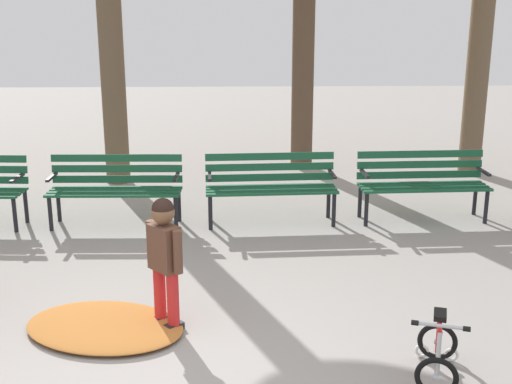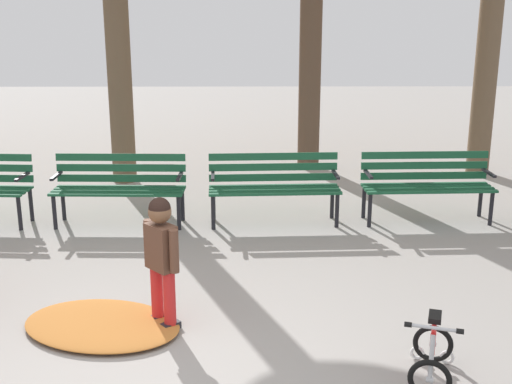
{
  "view_description": "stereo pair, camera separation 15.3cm",
  "coord_description": "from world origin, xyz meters",
  "px_view_note": "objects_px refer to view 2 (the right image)",
  "views": [
    {
      "loc": [
        0.72,
        -4.14,
        2.62
      ],
      "look_at": [
        0.92,
        2.12,
        0.85
      ],
      "focal_mm": 46.65,
      "sensor_mm": 36.0,
      "label": 1
    },
    {
      "loc": [
        0.87,
        -4.14,
        2.62
      ],
      "look_at": [
        0.92,
        2.12,
        0.85
      ],
      "focal_mm": 46.65,
      "sensor_mm": 36.0,
      "label": 2
    }
  ],
  "objects_px": {
    "park_bench_far_right": "(426,181)",
    "kids_bicycle": "(432,354)",
    "park_bench_left": "(120,183)",
    "park_bench_right": "(274,182)",
    "child_standing": "(161,251)"
  },
  "relations": [
    {
      "from": "park_bench_far_right",
      "to": "kids_bicycle",
      "type": "distance_m",
      "value": 3.82
    },
    {
      "from": "park_bench_left",
      "to": "park_bench_far_right",
      "type": "height_order",
      "value": "same"
    },
    {
      "from": "park_bench_left",
      "to": "park_bench_right",
      "type": "relative_size",
      "value": 1.0
    },
    {
      "from": "park_bench_left",
      "to": "kids_bicycle",
      "type": "relative_size",
      "value": 2.58
    },
    {
      "from": "park_bench_far_right",
      "to": "kids_bicycle",
      "type": "bearing_deg",
      "value": -103.44
    },
    {
      "from": "kids_bicycle",
      "to": "park_bench_left",
      "type": "bearing_deg",
      "value": 128.85
    },
    {
      "from": "kids_bicycle",
      "to": "park_bench_right",
      "type": "bearing_deg",
      "value": 105.58
    },
    {
      "from": "park_bench_left",
      "to": "child_standing",
      "type": "bearing_deg",
      "value": -72.43
    },
    {
      "from": "child_standing",
      "to": "kids_bicycle",
      "type": "distance_m",
      "value": 2.26
    },
    {
      "from": "park_bench_far_right",
      "to": "child_standing",
      "type": "relative_size",
      "value": 1.43
    },
    {
      "from": "park_bench_far_right",
      "to": "child_standing",
      "type": "distance_m",
      "value": 4.09
    },
    {
      "from": "park_bench_right",
      "to": "kids_bicycle",
      "type": "relative_size",
      "value": 2.59
    },
    {
      "from": "park_bench_right",
      "to": "kids_bicycle",
      "type": "xyz_separation_m",
      "value": [
        1.01,
        -3.64,
        -0.31
      ]
    },
    {
      "from": "child_standing",
      "to": "park_bench_far_right",
      "type": "bearing_deg",
      "value": 44.35
    },
    {
      "from": "park_bench_right",
      "to": "child_standing",
      "type": "distance_m",
      "value": 2.97
    }
  ]
}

